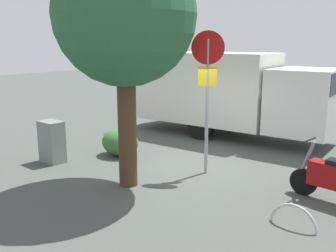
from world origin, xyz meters
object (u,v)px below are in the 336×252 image
street_tree (125,16)px  bike_rack_hoop (293,227)px  box_truck_near (231,90)px  stop_sign (207,80)px  utility_cabinet (52,142)px

street_tree → bike_rack_hoop: bearing=-177.7°
box_truck_near → street_tree: (-0.21, 5.40, 2.05)m
box_truck_near → street_tree: size_ratio=1.65×
box_truck_near → stop_sign: stop_sign is taller
stop_sign → street_tree: bearing=59.1°
street_tree → bike_rack_hoop: street_tree is taller
box_truck_near → utility_cabinet: bearing=-115.3°
box_truck_near → bike_rack_hoop: box_truck_near is taller
box_truck_near → bike_rack_hoop: size_ratio=9.94×
box_truck_near → utility_cabinet: 5.98m
stop_sign → street_tree: (1.00, 1.67, 1.37)m
utility_cabinet → bike_rack_hoop: bearing=-179.4°
street_tree → utility_cabinet: size_ratio=4.66×
street_tree → utility_cabinet: street_tree is taller
box_truck_near → street_tree: street_tree is taller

